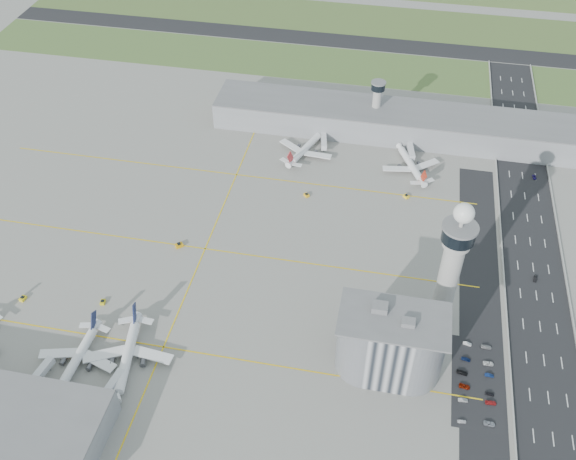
% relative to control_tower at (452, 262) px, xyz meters
% --- Properties ---
extents(ground, '(1000.00, 1000.00, 0.00)m').
position_rel_control_tower_xyz_m(ground, '(-72.00, -8.00, -35.04)').
color(ground, gray).
extents(grass_strip_0, '(480.00, 50.00, 0.08)m').
position_rel_control_tower_xyz_m(grass_strip_0, '(-92.00, 217.00, -35.00)').
color(grass_strip_0, '#496731').
rests_on(grass_strip_0, ground).
extents(grass_strip_1, '(480.00, 60.00, 0.08)m').
position_rel_control_tower_xyz_m(grass_strip_1, '(-92.00, 292.00, -35.00)').
color(grass_strip_1, '#526731').
rests_on(grass_strip_1, ground).
extents(runway, '(480.00, 22.00, 0.10)m').
position_rel_control_tower_xyz_m(runway, '(-92.00, 254.00, -34.98)').
color(runway, black).
rests_on(runway, ground).
extents(highway, '(28.00, 500.00, 0.10)m').
position_rel_control_tower_xyz_m(highway, '(43.00, -8.00, -34.99)').
color(highway, black).
rests_on(highway, ground).
extents(barrier_left, '(0.60, 500.00, 1.20)m').
position_rel_control_tower_xyz_m(barrier_left, '(29.00, -8.00, -34.44)').
color(barrier_left, '#9E9E99').
rests_on(barrier_left, ground).
extents(landside_road, '(18.00, 260.00, 0.08)m').
position_rel_control_tower_xyz_m(landside_road, '(18.00, -18.00, -35.00)').
color(landside_road, black).
rests_on(landside_road, ground).
extents(parking_lot, '(20.00, 44.00, 0.10)m').
position_rel_control_tower_xyz_m(parking_lot, '(16.00, -30.00, -34.99)').
color(parking_lot, black).
rests_on(parking_lot, ground).
extents(taxiway_line_h_0, '(260.00, 0.60, 0.01)m').
position_rel_control_tower_xyz_m(taxiway_line_h_0, '(-112.00, -38.00, -35.04)').
color(taxiway_line_h_0, yellow).
rests_on(taxiway_line_h_0, ground).
extents(taxiway_line_h_1, '(260.00, 0.60, 0.01)m').
position_rel_control_tower_xyz_m(taxiway_line_h_1, '(-112.00, 22.00, -35.04)').
color(taxiway_line_h_1, yellow).
rests_on(taxiway_line_h_1, ground).
extents(taxiway_line_h_2, '(260.00, 0.60, 0.01)m').
position_rel_control_tower_xyz_m(taxiway_line_h_2, '(-112.00, 82.00, -35.04)').
color(taxiway_line_h_2, yellow).
rests_on(taxiway_line_h_2, ground).
extents(taxiway_line_v, '(0.60, 260.00, 0.01)m').
position_rel_control_tower_xyz_m(taxiway_line_v, '(-112.00, 22.00, -35.04)').
color(taxiway_line_v, yellow).
rests_on(taxiway_line_v, ground).
extents(control_tower, '(14.00, 14.00, 64.50)m').
position_rel_control_tower_xyz_m(control_tower, '(0.00, 0.00, 0.00)').
color(control_tower, '#ADAAA5').
rests_on(control_tower, ground).
extents(secondary_tower, '(8.60, 8.60, 31.90)m').
position_rel_control_tower_xyz_m(secondary_tower, '(-42.00, 142.00, -16.24)').
color(secondary_tower, '#ADAAA5').
rests_on(secondary_tower, ground).
extents(admin_building, '(42.00, 24.00, 33.50)m').
position_rel_control_tower_xyz_m(admin_building, '(-20.01, -30.00, -19.74)').
color(admin_building, '#B2B2B7').
rests_on(admin_building, ground).
extents(terminal_pier, '(210.00, 32.00, 15.80)m').
position_rel_control_tower_xyz_m(terminal_pier, '(-32.00, 140.00, -27.14)').
color(terminal_pier, gray).
rests_on(terminal_pier, ground).
extents(airplane_near_b, '(35.02, 40.81, 11.15)m').
position_rel_control_tower_xyz_m(airplane_near_b, '(-143.16, -52.98, -29.47)').
color(airplane_near_b, white).
rests_on(airplane_near_b, ground).
extents(airplane_near_c, '(44.55, 49.85, 12.29)m').
position_rel_control_tower_xyz_m(airplane_near_c, '(-123.41, -48.07, -28.89)').
color(airplane_near_c, white).
rests_on(airplane_near_c, ground).
extents(airplane_far_a, '(44.88, 48.47, 11.06)m').
position_rel_control_tower_xyz_m(airplane_far_a, '(-78.17, 109.94, -29.51)').
color(airplane_far_a, white).
rests_on(airplane_far_a, ground).
extents(airplane_far_b, '(46.70, 49.59, 10.99)m').
position_rel_control_tower_xyz_m(airplane_far_b, '(-18.19, 106.27, -29.54)').
color(airplane_far_b, white).
rests_on(airplane_far_b, ground).
extents(jet_bridge_near_1, '(5.39, 14.31, 5.70)m').
position_rel_control_tower_xyz_m(jet_bridge_near_1, '(-155.00, -69.00, -32.19)').
color(jet_bridge_near_1, silver).
rests_on(jet_bridge_near_1, ground).
extents(jet_bridge_near_2, '(5.39, 14.31, 5.70)m').
position_rel_control_tower_xyz_m(jet_bridge_near_2, '(-125.00, -69.00, -32.19)').
color(jet_bridge_near_2, silver).
rests_on(jet_bridge_near_2, ground).
extents(jet_bridge_far_0, '(5.39, 14.31, 5.70)m').
position_rel_control_tower_xyz_m(jet_bridge_far_0, '(-70.00, 124.00, -32.19)').
color(jet_bridge_far_0, silver).
rests_on(jet_bridge_far_0, ground).
extents(jet_bridge_far_1, '(5.39, 14.31, 5.70)m').
position_rel_control_tower_xyz_m(jet_bridge_far_1, '(-20.00, 124.00, -32.19)').
color(jet_bridge_far_1, silver).
rests_on(jet_bridge_far_1, ground).
extents(tug_0, '(2.63, 3.41, 1.79)m').
position_rel_control_tower_xyz_m(tug_0, '(-182.38, -25.21, -34.14)').
color(tug_0, yellow).
rests_on(tug_0, ground).
extents(tug_1, '(4.14, 4.25, 2.05)m').
position_rel_control_tower_xyz_m(tug_1, '(-145.70, -49.80, -34.02)').
color(tug_1, orange).
rests_on(tug_1, ground).
extents(tug_2, '(2.38, 3.14, 1.68)m').
position_rel_control_tower_xyz_m(tug_2, '(-146.55, -20.20, -34.20)').
color(tug_2, gold).
rests_on(tug_2, ground).
extents(tug_3, '(4.42, 4.25, 2.13)m').
position_rel_control_tower_xyz_m(tug_3, '(-124.78, 21.12, -33.98)').
color(tug_3, '#E39E0D').
rests_on(tug_3, ground).
extents(tug_4, '(3.49, 3.54, 1.71)m').
position_rel_control_tower_xyz_m(tug_4, '(-70.79, 71.19, -34.18)').
color(tug_4, yellow).
rests_on(tug_4, ground).
extents(tug_5, '(3.65, 3.67, 1.78)m').
position_rel_control_tower_xyz_m(tug_5, '(-18.82, 80.48, -34.15)').
color(tug_5, yellow).
rests_on(tug_5, ground).
extents(car_lot_0, '(3.42, 1.77, 1.11)m').
position_rel_control_tower_xyz_m(car_lot_0, '(9.86, -49.40, -34.48)').
color(car_lot_0, white).
rests_on(car_lot_0, ground).
extents(car_lot_1, '(3.89, 1.69, 1.24)m').
position_rel_control_tower_xyz_m(car_lot_1, '(10.32, -39.96, -34.42)').
color(car_lot_1, '#989898').
rests_on(car_lot_1, ground).
extents(car_lot_2, '(4.59, 2.59, 1.21)m').
position_rel_control_tower_xyz_m(car_lot_2, '(10.91, -33.50, -34.44)').
color(car_lot_2, maroon).
rests_on(car_lot_2, ground).
extents(car_lot_3, '(4.70, 2.34, 1.31)m').
position_rel_control_tower_xyz_m(car_lot_3, '(10.01, -27.06, -34.39)').
color(car_lot_3, black).
rests_on(car_lot_3, ground).
extents(car_lot_4, '(3.94, 2.06, 1.28)m').
position_rel_control_tower_xyz_m(car_lot_4, '(11.56, -20.10, -34.40)').
color(car_lot_4, '#0E1E4B').
rests_on(car_lot_4, ground).
extents(car_lot_5, '(3.65, 1.79, 1.15)m').
position_rel_control_tower_xyz_m(car_lot_5, '(12.18, -12.00, -34.47)').
color(car_lot_5, white).
rests_on(car_lot_5, ground).
extents(car_lot_6, '(4.43, 2.23, 1.20)m').
position_rel_control_tower_xyz_m(car_lot_6, '(20.01, -48.40, -34.44)').
color(car_lot_6, '#9196A2').
rests_on(car_lot_6, ground).
extents(car_lot_7, '(4.42, 2.12, 1.24)m').
position_rel_control_tower_xyz_m(car_lot_7, '(20.87, -39.05, -34.42)').
color(car_lot_7, maroon).
rests_on(car_lot_7, ground).
extents(car_lot_8, '(3.58, 1.71, 1.18)m').
position_rel_control_tower_xyz_m(car_lot_8, '(20.55, -35.04, -34.45)').
color(car_lot_8, black).
rests_on(car_lot_8, ground).
extents(car_lot_9, '(3.56, 1.32, 1.16)m').
position_rel_control_tower_xyz_m(car_lot_9, '(20.68, -26.25, -34.46)').
color(car_lot_9, navy).
rests_on(car_lot_9, ground).
extents(car_lot_10, '(4.32, 2.17, 1.17)m').
position_rel_control_tower_xyz_m(car_lot_10, '(20.50, -20.48, -34.45)').
color(car_lot_10, white).
rests_on(car_lot_10, ground).
extents(car_lot_11, '(4.35, 1.77, 1.26)m').
position_rel_control_tower_xyz_m(car_lot_11, '(19.91, -12.18, -34.41)').
color(car_lot_11, gray).
rests_on(car_lot_11, ground).
extents(car_hw_1, '(1.93, 3.97, 1.26)m').
position_rel_control_tower_xyz_m(car_hw_1, '(43.12, 32.05, -34.41)').
color(car_hw_1, black).
rests_on(car_hw_1, ground).
extents(car_hw_2, '(2.12, 4.12, 1.11)m').
position_rel_control_tower_xyz_m(car_hw_2, '(49.19, 111.12, -34.49)').
color(car_hw_2, navy).
rests_on(car_hw_2, ground).
extents(car_hw_4, '(1.56, 3.46, 1.15)m').
position_rel_control_tower_xyz_m(car_hw_4, '(36.82, 171.65, -34.46)').
color(car_hw_4, '#A8ABB0').
rests_on(car_hw_4, ground).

